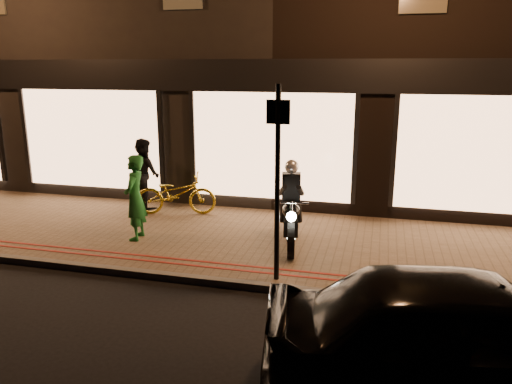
% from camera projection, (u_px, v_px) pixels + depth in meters
% --- Properties ---
extents(ground, '(90.00, 90.00, 0.00)m').
position_uv_depth(ground, '(216.00, 287.00, 7.82)').
color(ground, black).
rests_on(ground, ground).
extents(sidewalk, '(50.00, 4.00, 0.12)m').
position_uv_depth(sidewalk, '(249.00, 241.00, 9.68)').
color(sidewalk, brown).
rests_on(sidewalk, ground).
extents(kerb_stone, '(50.00, 0.14, 0.12)m').
position_uv_depth(kerb_stone, '(217.00, 282.00, 7.85)').
color(kerb_stone, '#59544C').
rests_on(kerb_stone, ground).
extents(red_kerb_lines, '(50.00, 0.26, 0.01)m').
position_uv_depth(red_kerb_lines, '(226.00, 266.00, 8.30)').
color(red_kerb_lines, maroon).
rests_on(red_kerb_lines, sidewalk).
extents(building_row, '(48.00, 10.11, 8.50)m').
position_uv_depth(building_row, '(308.00, 35.00, 15.20)').
color(building_row, black).
rests_on(building_row, ground).
extents(motorcycle, '(0.68, 1.93, 1.59)m').
position_uv_depth(motorcycle, '(291.00, 213.00, 9.18)').
color(motorcycle, black).
rests_on(motorcycle, sidewalk).
extents(sign_post, '(0.35, 0.08, 3.00)m').
position_uv_depth(sign_post, '(277.00, 175.00, 7.41)').
color(sign_post, black).
rests_on(sign_post, sidewalk).
extents(bicycle_gold, '(1.87, 1.04, 0.93)m').
position_uv_depth(bicycle_gold, '(176.00, 194.00, 11.11)').
color(bicycle_gold, gold).
rests_on(bicycle_gold, sidewalk).
extents(person_green, '(0.48, 0.65, 1.64)m').
position_uv_depth(person_green, '(135.00, 198.00, 9.44)').
color(person_green, '#1B6624').
rests_on(person_green, sidewalk).
extents(person_dark, '(1.01, 0.97, 1.64)m').
position_uv_depth(person_dark, '(144.00, 174.00, 11.51)').
color(person_dark, black).
rests_on(person_dark, sidewalk).
extents(parked_car, '(4.45, 2.39, 1.44)m').
position_uv_depth(parked_car, '(473.00, 339.00, 4.99)').
color(parked_car, black).
rests_on(parked_car, ground).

